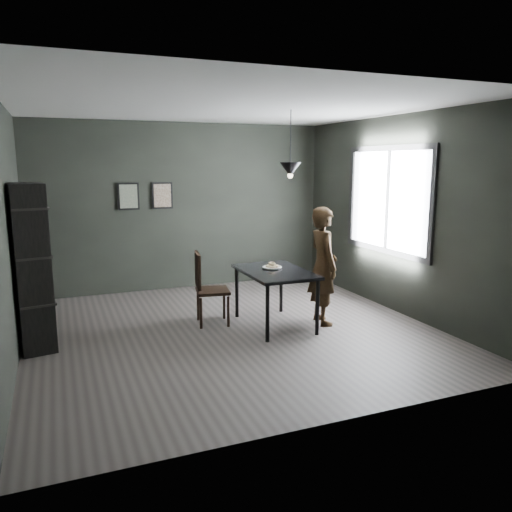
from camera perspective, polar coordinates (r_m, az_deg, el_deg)
name	(u,v)px	position (r m, az deg, el deg)	size (l,w,h in m)	color
ground	(232,331)	(6.52, -2.72, -8.53)	(5.00, 5.00, 0.00)	#36312E
back_wall	(183,207)	(8.59, -8.36, 5.59)	(5.00, 0.10, 2.80)	black
ceiling	(230,106)	(6.19, -2.96, 16.76)	(5.00, 5.00, 0.02)	silver
window_assembly	(388,200)	(7.53, 14.80, 6.19)	(0.04, 1.96, 1.56)	white
cafe_table	(275,276)	(6.54, 2.20, -2.32)	(0.80, 1.20, 0.75)	black
white_plate	(272,268)	(6.65, 1.85, -1.36)	(0.23, 0.23, 0.01)	white
donut_pile	(272,266)	(6.65, 1.85, -1.11)	(0.17, 0.17, 0.07)	beige
woman	(323,266)	(6.69, 7.67, -1.12)	(0.57, 0.38, 1.57)	black
wood_chair	(206,284)	(6.66, -5.74, -3.18)	(0.49, 0.49, 0.97)	black
shelf_unit	(31,268)	(6.24, -24.34, -1.22)	(0.36, 0.64, 1.91)	black
pendant_lamp	(290,169)	(6.58, 3.94, 9.85)	(0.28, 0.28, 0.86)	black
framed_print_left	(128,196)	(8.38, -14.37, 6.62)	(0.34, 0.04, 0.44)	black
framed_print_right	(162,196)	(8.47, -10.66, 6.81)	(0.34, 0.04, 0.44)	black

